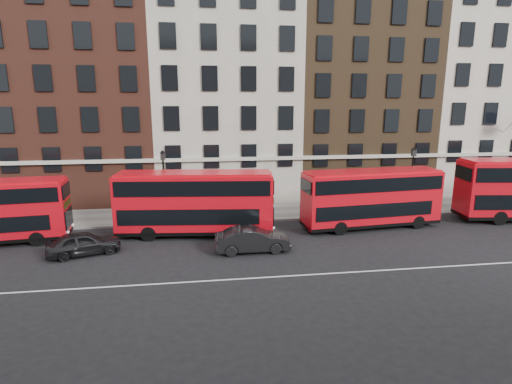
{
  "coord_description": "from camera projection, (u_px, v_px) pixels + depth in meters",
  "views": [
    {
      "loc": [
        -2.58,
        -21.01,
        8.84
      ],
      "look_at": [
        1.09,
        5.0,
        3.0
      ],
      "focal_mm": 28.0,
      "sensor_mm": 36.0,
      "label": 1
    }
  ],
  "objects": [
    {
      "name": "ground",
      "position": [
        249.0,
        263.0,
        22.57
      ],
      "size": [
        120.0,
        120.0,
        0.0
      ],
      "primitive_type": "plane",
      "color": "black",
      "rests_on": "ground"
    },
    {
      "name": "pavement",
      "position": [
        233.0,
        213.0,
        32.71
      ],
      "size": [
        80.0,
        5.0,
        0.15
      ],
      "primitive_type": "cube",
      "color": "slate",
      "rests_on": "ground"
    },
    {
      "name": "kerb",
      "position": [
        236.0,
        221.0,
        30.29
      ],
      "size": [
        80.0,
        0.3,
        0.16
      ],
      "primitive_type": "cube",
      "color": "gray",
      "rests_on": "ground"
    },
    {
      "name": "road_centre_line",
      "position": [
        254.0,
        278.0,
        20.64
      ],
      "size": [
        70.0,
        0.12,
        0.01
      ],
      "primitive_type": "cube",
      "color": "white",
      "rests_on": "ground"
    },
    {
      "name": "building_terrace",
      "position": [
        222.0,
        88.0,
        37.59
      ],
      "size": [
        64.0,
        11.95,
        22.0
      ],
      "color": "beige",
      "rests_on": "ground"
    },
    {
      "name": "bus_b",
      "position": [
        195.0,
        202.0,
        26.88
      ],
      "size": [
        10.65,
        3.6,
        4.39
      ],
      "rotation": [
        0.0,
        0.0,
        -0.11
      ],
      "color": "red",
      "rests_on": "ground"
    },
    {
      "name": "bus_c",
      "position": [
        371.0,
        197.0,
        28.61
      ],
      "size": [
        10.23,
        3.37,
        4.22
      ],
      "rotation": [
        0.0,
        0.0,
        0.1
      ],
      "color": "red",
      "rests_on": "ground"
    },
    {
      "name": "car_rear",
      "position": [
        84.0,
        243.0,
        23.75
      ],
      "size": [
        4.47,
        2.9,
        1.42
      ],
      "primitive_type": "imported",
      "rotation": [
        0.0,
        0.0,
        1.89
      ],
      "color": "black",
      "rests_on": "ground"
    },
    {
      "name": "car_front",
      "position": [
        252.0,
        240.0,
        24.23
      ],
      "size": [
        4.59,
        1.68,
        1.5
      ],
      "primitive_type": "imported",
      "rotation": [
        0.0,
        0.0,
        1.59
      ],
      "color": "black",
      "rests_on": "ground"
    },
    {
      "name": "lamp_post_left",
      "position": [
        164.0,
        182.0,
        30.11
      ],
      "size": [
        0.44,
        0.44,
        5.33
      ],
      "color": "black",
      "rests_on": "pavement"
    },
    {
      "name": "lamp_post_right",
      "position": [
        412.0,
        176.0,
        32.22
      ],
      "size": [
        0.44,
        0.44,
        5.33
      ],
      "color": "black",
      "rests_on": "pavement"
    },
    {
      "name": "iron_railings",
      "position": [
        231.0,
        200.0,
        34.71
      ],
      "size": [
        6.6,
        0.06,
        1.0
      ],
      "primitive_type": null,
      "color": "black",
      "rests_on": "pavement"
    }
  ]
}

